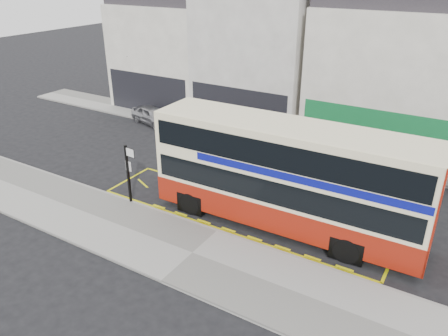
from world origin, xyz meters
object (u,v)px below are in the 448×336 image
Objects in this scene: car_grey at (259,141)px; street_tree_left at (138,61)px; bus_stop_post at (129,169)px; car_silver at (153,115)px; street_tree_right at (424,101)px; double_decker_bus at (288,175)px.

car_grey is 13.09m from street_tree_left.
bus_stop_post is at bearing 172.07° from car_grey.
car_silver is at bearing 92.45° from car_grey.
car_grey is at bearing 81.38° from bus_stop_post.
bus_stop_post is 16.62m from street_tree_right.
double_decker_bus is 2.17× the size of street_tree_right.
car_silver is at bearing 129.69° from bus_stop_post.
street_tree_left is at bearing 148.37° from double_decker_bus.
car_grey is (-4.98, 7.19, -1.86)m from double_decker_bus.
street_tree_left is (-3.27, 2.51, 3.16)m from car_silver.
car_grey reaches higher than car_silver.
car_silver is 18.15m from street_tree_right.
car_grey is 0.73× the size of street_tree_left.
street_tree_left is (-10.07, 12.35, 1.88)m from bus_stop_post.
street_tree_left reaches higher than car_silver.
street_tree_left is at bearing 67.19° from car_silver.
double_decker_bus reaches higher than bus_stop_post.
street_tree_right reaches higher than double_decker_bus.
bus_stop_post is at bearing -164.73° from double_decker_bus.
car_grey is 9.69m from street_tree_right.
car_grey is at bearing -78.63° from car_silver.
car_silver is at bearing -171.74° from street_tree_right.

